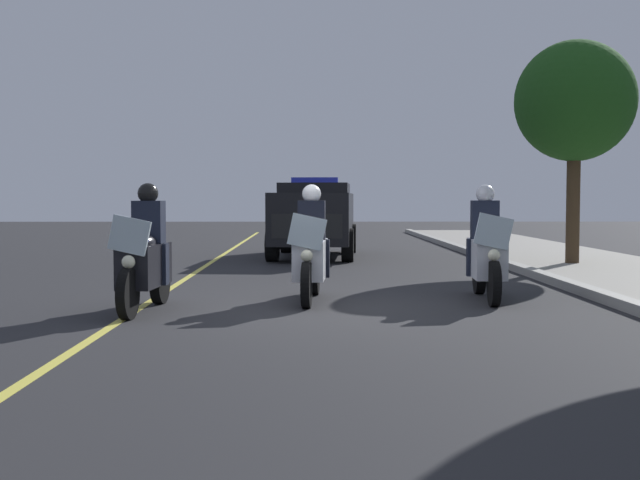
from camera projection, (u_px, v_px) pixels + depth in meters
ground_plane at (321, 309)px, 10.76m from camera, size 80.00×80.00×0.00m
curb_strip at (622, 303)px, 10.80m from camera, size 48.00×0.24×0.15m
lane_stripe_center at (139, 309)px, 10.73m from camera, size 48.00×0.12×0.01m
police_motorcycle_lead_left at (145, 259)px, 10.50m from camera, size 2.14×0.62×1.72m
police_motorcycle_lead_right at (311, 254)px, 11.53m from camera, size 2.14×0.62×1.72m
police_motorcycle_trailing at (486, 253)px, 11.68m from camera, size 2.14×0.62×1.72m
police_suv at (315, 216)px, 20.23m from camera, size 5.03×2.37×2.05m
tree_far_back at (575, 102)px, 17.00m from camera, size 2.58×2.58×4.83m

